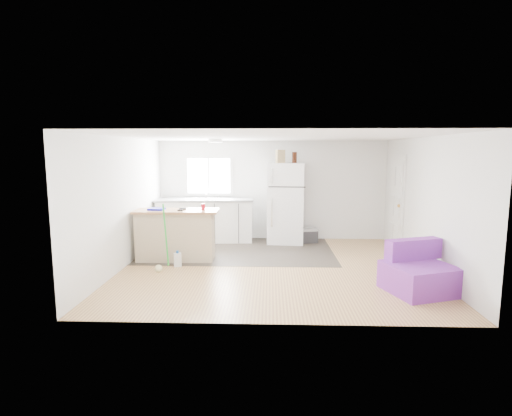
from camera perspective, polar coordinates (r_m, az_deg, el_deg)
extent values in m
cube|color=#915F3C|center=(7.54, 2.35, -8.45)|extent=(5.50, 5.00, 0.01)
cube|color=white|center=(7.23, 2.47, 10.14)|extent=(5.50, 5.00, 0.01)
cube|color=white|center=(9.77, 2.32, 2.55)|extent=(5.50, 0.01, 2.40)
cube|color=white|center=(4.82, 2.59, -3.13)|extent=(5.50, 0.01, 2.40)
cube|color=white|center=(7.77, -18.32, 0.73)|extent=(0.01, 5.00, 2.40)
cube|color=white|center=(7.81, 23.04, 0.53)|extent=(0.01, 5.00, 2.40)
cube|color=#312A25|center=(8.77, -2.46, -6.04)|extent=(4.05, 2.50, 0.00)
cube|color=white|center=(9.85, -6.75, 4.58)|extent=(1.18, 0.04, 0.98)
cube|color=white|center=(9.83, -6.77, 4.58)|extent=(1.05, 0.01, 0.85)
cube|color=white|center=(9.82, -6.77, 4.57)|extent=(0.03, 0.02, 0.85)
cube|color=white|center=(9.27, 19.41, 0.65)|extent=(0.05, 0.82, 2.03)
cube|color=white|center=(9.27, 19.47, 0.68)|extent=(0.03, 0.92, 2.10)
sphere|color=gold|center=(8.96, 19.73, 0.29)|extent=(0.07, 0.07, 0.07)
cylinder|color=white|center=(8.51, -5.82, 9.52)|extent=(0.30, 0.30, 0.07)
cube|color=white|center=(9.64, -7.29, -1.85)|extent=(2.27, 0.83, 0.98)
cube|color=gray|center=(9.57, -7.35, 1.17)|extent=(2.34, 0.88, 0.04)
cube|color=silver|center=(9.54, -7.38, 1.15)|extent=(0.65, 0.51, 0.07)
cube|color=tan|center=(8.07, -11.39, -3.95)|extent=(1.50, 0.57, 0.96)
cube|color=#AE754A|center=(7.97, -11.29, -0.42)|extent=(1.65, 0.67, 0.04)
cube|color=white|center=(9.40, 4.30, 0.72)|extent=(0.89, 0.84, 1.88)
cube|color=black|center=(8.97, 4.43, 3.02)|extent=(0.83, 0.08, 0.02)
cube|color=silver|center=(8.94, 2.32, 4.59)|extent=(0.03, 0.02, 0.34)
cube|color=silver|center=(9.03, 2.29, -0.66)|extent=(0.03, 0.02, 0.66)
cube|color=#2B2B2E|center=(9.54, 7.35, -4.06)|extent=(0.50, 0.40, 0.29)
cube|color=gray|center=(9.51, 7.37, -3.04)|extent=(0.52, 0.42, 0.06)
cube|color=purple|center=(6.66, 22.33, -9.29)|extent=(1.16, 1.12, 0.43)
cube|color=purple|center=(6.86, 21.56, -5.46)|extent=(0.94, 0.50, 0.33)
cube|color=silver|center=(7.67, -11.13, -7.28)|extent=(0.16, 0.13, 0.26)
cylinder|color=#1857AD|center=(7.63, -11.17, -6.17)|extent=(0.06, 0.06, 0.05)
cylinder|color=green|center=(7.37, -12.76, -3.86)|extent=(0.05, 0.33, 1.20)
sphere|color=beige|center=(7.43, -13.74, -8.40)|extent=(0.14, 0.14, 0.14)
cylinder|color=red|center=(7.89, -7.56, 0.18)|extent=(0.09, 0.09, 0.12)
cube|color=#1214AF|center=(8.04, -14.02, -0.15)|extent=(0.32, 0.26, 0.04)
cube|color=black|center=(8.01, -10.42, -0.10)|extent=(0.15, 0.08, 0.03)
cube|color=black|center=(7.83, -10.79, -0.30)|extent=(0.10, 0.05, 0.03)
cube|color=tan|center=(9.24, 3.50, 7.37)|extent=(0.22, 0.17, 0.30)
cylinder|color=#3A170A|center=(9.25, 5.39, 7.19)|extent=(0.09, 0.09, 0.25)
cylinder|color=#3A170A|center=(9.31, 5.65, 7.20)|extent=(0.08, 0.08, 0.25)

